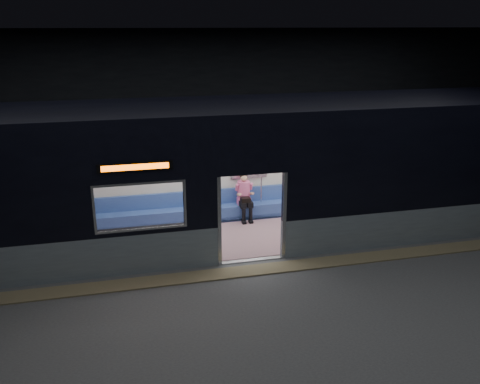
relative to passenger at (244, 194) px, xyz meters
name	(u,v)px	position (x,y,z in m)	size (l,w,h in m)	color
station_floor	(265,283)	(-0.45, -3.55, -0.76)	(24.00, 14.00, 0.01)	#47494C
station_envelope	(268,106)	(-0.45, -3.55, 2.90)	(24.00, 14.00, 5.00)	black
tactile_strip	(257,270)	(-0.45, -3.00, -0.74)	(22.80, 0.50, 0.03)	#8C7F59
metro_car	(236,165)	(-0.45, -1.00, 1.09)	(18.00, 3.04, 3.35)	#899AA4
passenger	(244,194)	(0.00, 0.00, 0.00)	(0.36, 0.62, 1.28)	black
handbag	(245,200)	(-0.02, -0.20, -0.11)	(0.24, 0.21, 0.12)	black
transit_map	(248,165)	(0.19, 0.31, 0.69)	(0.93, 0.03, 0.61)	white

